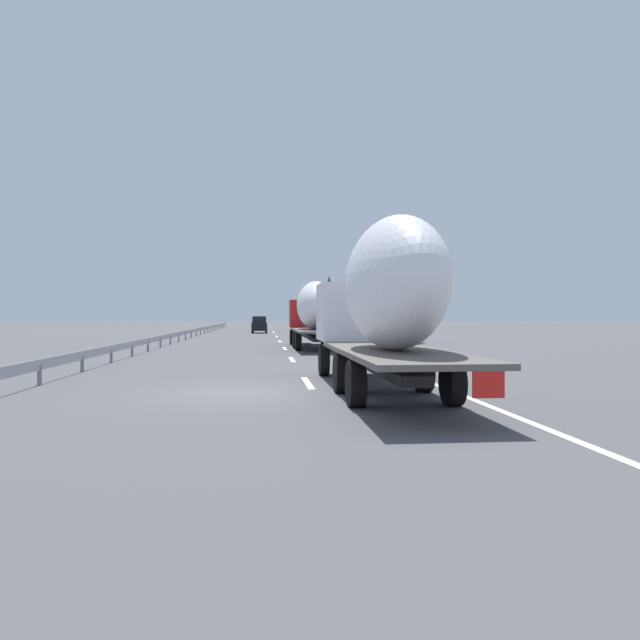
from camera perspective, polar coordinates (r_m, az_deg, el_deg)
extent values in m
plane|color=#4C4C4F|center=(55.78, -6.02, -1.64)|extent=(260.00, 260.00, 0.00)
cube|color=white|center=(17.90, -1.20, -6.06)|extent=(3.20, 0.20, 0.01)
cube|color=white|center=(27.29, -2.71, -3.82)|extent=(3.20, 0.20, 0.01)
cube|color=white|center=(36.48, -3.43, -2.74)|extent=(3.20, 0.20, 0.01)
cube|color=white|center=(46.34, -3.88, -2.06)|extent=(3.20, 0.20, 0.01)
cube|color=white|center=(57.63, -4.21, -1.57)|extent=(3.20, 0.20, 0.01)
cube|color=white|center=(70.23, -4.45, -1.21)|extent=(3.20, 0.20, 0.01)
cube|color=white|center=(75.49, -4.53, -1.10)|extent=(3.20, 0.20, 0.01)
cube|color=white|center=(94.05, -4.73, -0.79)|extent=(3.20, 0.20, 0.01)
cube|color=white|center=(93.49, -4.73, -0.80)|extent=(3.20, 0.20, 0.01)
cube|color=white|center=(103.76, -4.81, -0.68)|extent=(3.20, 0.20, 0.01)
cube|color=white|center=(60.98, -0.80, -1.46)|extent=(110.00, 0.20, 0.01)
cube|color=#B21919|center=(41.44, -1.20, 0.61)|extent=(2.40, 2.50, 1.90)
cube|color=black|center=(42.55, -1.31, 1.28)|extent=(0.08, 2.12, 0.80)
cube|color=#262628|center=(38.43, -0.85, -1.59)|extent=(11.23, 0.70, 0.24)
cube|color=#59544C|center=(35.37, -0.44, -1.00)|extent=(9.81, 2.50, 0.12)
ellipsoid|color=white|center=(35.33, -0.44, 1.41)|extent=(6.81, 2.20, 2.86)
cube|color=red|center=(30.61, 1.65, -1.67)|extent=(0.04, 0.56, 0.56)
cylinder|color=black|center=(41.40, -2.71, -1.65)|extent=(1.04, 0.30, 1.04)
cylinder|color=black|center=(41.57, 0.32, -1.64)|extent=(1.04, 0.30, 1.04)
cylinder|color=black|center=(36.51, -2.33, -1.93)|extent=(1.04, 0.35, 1.04)
cylinder|color=black|center=(36.70, 1.10, -1.92)|extent=(1.04, 0.35, 1.04)
cylinder|color=black|center=(34.11, -2.11, -2.09)|extent=(1.04, 0.35, 1.04)
cylinder|color=black|center=(34.32, 1.57, -2.08)|extent=(1.04, 0.35, 1.04)
cube|color=silver|center=(19.97, 3.52, 0.78)|extent=(2.40, 2.50, 1.90)
cube|color=black|center=(21.07, 3.05, 2.13)|extent=(0.08, 2.12, 0.80)
cube|color=#262628|center=(17.27, 4.99, -4.08)|extent=(10.30, 0.70, 0.24)
cube|color=#59544C|center=(14.50, 7.02, -3.08)|extent=(8.80, 2.50, 0.12)
ellipsoid|color=white|center=(14.41, 7.09, 3.49)|extent=(5.97, 2.20, 3.19)
cube|color=red|center=(10.54, 15.91, -5.73)|extent=(0.04, 0.56, 0.56)
cylinder|color=black|center=(19.89, 0.38, -3.91)|extent=(1.04, 0.30, 1.04)
cylinder|color=black|center=(20.23, 6.60, -3.84)|extent=(1.04, 0.30, 1.04)
cylinder|color=black|center=(15.54, 2.07, -5.14)|extent=(1.04, 0.35, 1.04)
cylinder|color=black|center=(15.98, 9.94, -4.99)|extent=(1.04, 0.35, 1.04)
cylinder|color=black|center=(13.17, 3.46, -6.14)|extent=(1.04, 0.35, 1.04)
cylinder|color=black|center=(13.69, 12.64, -5.90)|extent=(1.04, 0.35, 1.04)
cube|color=gold|center=(104.21, -5.88, -0.27)|extent=(4.51, 1.87, 0.84)
cube|color=black|center=(103.87, -5.88, 0.16)|extent=(2.48, 1.65, 0.73)
cylinder|color=black|center=(105.62, -6.33, -0.49)|extent=(0.64, 0.22, 0.64)
cylinder|color=black|center=(105.61, -5.42, -0.49)|extent=(0.64, 0.22, 0.64)
cylinder|color=black|center=(102.83, -6.35, -0.51)|extent=(0.64, 0.22, 0.64)
cylinder|color=black|center=(102.82, -5.42, -0.51)|extent=(0.64, 0.22, 0.64)
cube|color=red|center=(80.15, -5.96, -0.48)|extent=(4.15, 1.79, 0.84)
cube|color=black|center=(79.83, -5.96, 0.07)|extent=(2.28, 1.58, 0.69)
cylinder|color=black|center=(81.45, -6.51, -0.76)|extent=(0.64, 0.22, 0.64)
cylinder|color=black|center=(81.44, -5.39, -0.76)|extent=(0.64, 0.22, 0.64)
cylinder|color=black|center=(78.88, -6.54, -0.80)|extent=(0.64, 0.22, 0.64)
cylinder|color=black|center=(78.87, -5.38, -0.80)|extent=(0.64, 0.22, 0.64)
cube|color=black|center=(68.80, -5.85, -0.63)|extent=(4.11, 1.77, 0.84)
cube|color=black|center=(68.48, -5.86, 0.03)|extent=(2.26, 1.55, 0.76)
cylinder|color=black|center=(70.09, -6.49, -0.96)|extent=(0.64, 0.22, 0.64)
cylinder|color=black|center=(70.08, -5.21, -0.96)|extent=(0.64, 0.22, 0.64)
cylinder|color=black|center=(67.54, -6.52, -1.01)|extent=(0.64, 0.22, 0.64)
cylinder|color=black|center=(67.53, -5.20, -1.01)|extent=(0.64, 0.22, 0.64)
cylinder|color=gray|center=(58.47, 0.58, -0.43)|extent=(0.10, 0.10, 2.27)
cube|color=#2D569E|center=(58.47, 0.58, 1.02)|extent=(0.06, 0.90, 0.70)
cylinder|color=#472D19|center=(44.98, 8.21, -0.92)|extent=(0.29, 0.29, 1.93)
cone|color=#1E5B23|center=(45.05, 8.22, 3.95)|extent=(2.48, 2.48, 5.71)
cylinder|color=#472D19|center=(86.35, 0.88, -0.25)|extent=(0.27, 0.27, 1.96)
cone|color=#194C1E|center=(86.39, 0.88, 2.35)|extent=(3.16, 3.16, 5.90)
cylinder|color=#472D19|center=(97.32, 0.19, -0.37)|extent=(0.39, 0.39, 1.28)
cone|color=#194C1E|center=(97.33, 0.19, 1.48)|extent=(3.49, 3.49, 5.02)
cylinder|color=#472D19|center=(92.87, 0.57, -0.20)|extent=(0.29, 0.29, 1.97)
cone|color=#286B2D|center=(92.88, 0.57, 1.69)|extent=(2.60, 2.60, 4.16)
cube|color=#9EA0A5|center=(59.11, -11.82, -0.95)|extent=(94.00, 0.06, 0.32)
cube|color=slate|center=(19.07, -25.39, -4.81)|extent=(0.10, 0.10, 0.60)
cube|color=slate|center=(22.95, -21.91, -3.91)|extent=(0.10, 0.10, 0.60)
cube|color=slate|center=(26.88, -19.46, -3.27)|extent=(0.10, 0.10, 0.60)
cube|color=slate|center=(30.86, -17.63, -2.79)|extent=(0.10, 0.10, 0.60)
cube|color=slate|center=(34.86, -16.23, -2.42)|extent=(0.10, 0.10, 0.60)
cube|color=slate|center=(38.88, -15.11, -2.12)|extent=(0.10, 0.10, 0.60)
cube|color=slate|center=(42.91, -14.20, -1.88)|extent=(0.10, 0.10, 0.60)
cube|color=slate|center=(46.95, -13.45, -1.68)|extent=(0.10, 0.10, 0.60)
cube|color=slate|center=(51.00, -12.82, -1.51)|extent=(0.10, 0.10, 0.60)
cube|color=slate|center=(55.06, -12.28, -1.37)|extent=(0.10, 0.10, 0.60)
cube|color=slate|center=(59.11, -11.82, -1.24)|extent=(0.10, 0.10, 0.60)
cube|color=slate|center=(63.18, -11.42, -1.13)|extent=(0.10, 0.10, 0.60)
cube|color=slate|center=(67.24, -11.06, -1.04)|extent=(0.10, 0.10, 0.60)
cube|color=slate|center=(71.31, -10.75, -0.95)|extent=(0.10, 0.10, 0.60)
cube|color=slate|center=(75.38, -10.46, -0.88)|extent=(0.10, 0.10, 0.60)
cube|color=slate|center=(79.45, -10.21, -0.81)|extent=(0.10, 0.10, 0.60)
cube|color=slate|center=(83.53, -9.98, -0.75)|extent=(0.10, 0.10, 0.60)
cube|color=slate|center=(87.60, -9.78, -0.69)|extent=(0.10, 0.10, 0.60)
cube|color=slate|center=(91.68, -9.59, -0.64)|extent=(0.10, 0.10, 0.60)
cube|color=slate|center=(95.75, -9.42, -0.60)|extent=(0.10, 0.10, 0.60)
cube|color=slate|center=(99.83, -9.26, -0.55)|extent=(0.10, 0.10, 0.60)
cube|color=slate|center=(103.91, -9.11, -0.52)|extent=(0.10, 0.10, 0.60)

